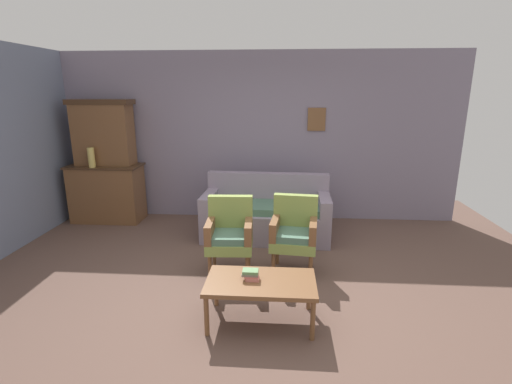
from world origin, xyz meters
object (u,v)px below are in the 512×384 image
(floral_couch, at_px, (266,215))
(armchair_row_middle, at_px, (230,233))
(side_cabinet, at_px, (107,193))
(book_stack_on_table, at_px, (251,275))
(armchair_near_couch_end, at_px, (294,231))
(coffee_table, at_px, (261,285))
(vase_on_cabinet, at_px, (91,158))

(floral_couch, distance_m, armchair_row_middle, 1.24)
(side_cabinet, height_order, armchair_row_middle, side_cabinet)
(side_cabinet, bearing_deg, book_stack_on_table, -45.73)
(armchair_near_couch_end, relative_size, coffee_table, 0.90)
(coffee_table, bearing_deg, armchair_near_couch_end, 72.81)
(book_stack_on_table, bearing_deg, armchair_row_middle, 108.98)
(armchair_near_couch_end, bearing_deg, armchair_row_middle, -172.48)
(vase_on_cabinet, xyz_separation_m, book_stack_on_table, (2.70, -2.47, -0.62))
(side_cabinet, distance_m, book_stack_on_table, 3.72)
(floral_couch, distance_m, book_stack_on_table, 2.13)
(armchair_near_couch_end, bearing_deg, side_cabinet, 151.87)
(vase_on_cabinet, xyz_separation_m, armchair_near_couch_end, (3.12, -1.42, -0.59))
(side_cabinet, relative_size, vase_on_cabinet, 3.72)
(side_cabinet, xyz_separation_m, armchair_row_middle, (2.27, -1.71, 0.03))
(vase_on_cabinet, height_order, armchair_row_middle, vase_on_cabinet)
(side_cabinet, relative_size, coffee_table, 1.16)
(side_cabinet, xyz_separation_m, vase_on_cabinet, (-0.10, -0.19, 0.62))
(side_cabinet, xyz_separation_m, armchair_near_couch_end, (3.01, -1.61, 0.03))
(armchair_near_couch_end, bearing_deg, floral_couch, 109.12)
(armchair_near_couch_end, distance_m, book_stack_on_table, 1.13)
(armchair_row_middle, relative_size, coffee_table, 0.90)
(vase_on_cabinet, relative_size, floral_couch, 0.17)
(side_cabinet, distance_m, coffee_table, 3.79)
(armchair_row_middle, relative_size, armchair_near_couch_end, 1.00)
(vase_on_cabinet, relative_size, book_stack_on_table, 1.95)
(armchair_row_middle, bearing_deg, vase_on_cabinet, 147.31)
(coffee_table, bearing_deg, book_stack_on_table, 172.33)
(armchair_near_couch_end, bearing_deg, book_stack_on_table, -111.71)
(floral_couch, xyz_separation_m, armchair_row_middle, (-0.37, -1.17, 0.17))
(coffee_table, bearing_deg, side_cabinet, 135.11)
(coffee_table, distance_m, book_stack_on_table, 0.13)
(vase_on_cabinet, bearing_deg, side_cabinet, 61.10)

